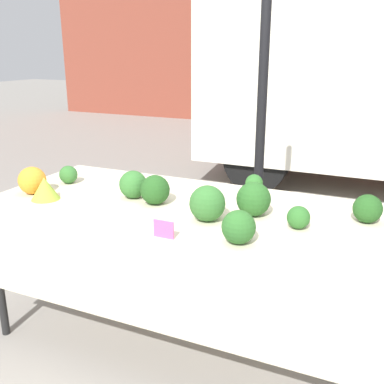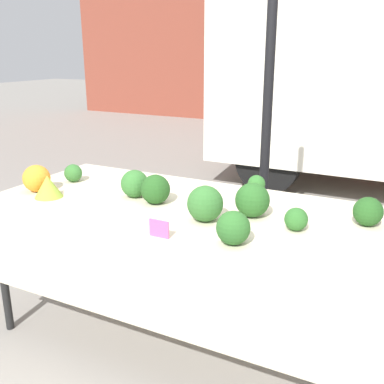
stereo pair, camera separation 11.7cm
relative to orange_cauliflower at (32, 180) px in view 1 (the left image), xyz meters
name	(u,v)px [view 1 (the left image)]	position (x,y,z in m)	size (l,w,h in m)	color
ground_plane	(192,340)	(0.99, 0.21, -1.00)	(40.00, 40.00, 0.00)	gray
tent_pole	(261,118)	(1.12, 1.13, 0.30)	(0.07, 0.07, 2.60)	black
market_table	(187,225)	(0.99, 0.13, -0.18)	(2.39, 0.99, 0.91)	beige
orange_cauliflower	(32,180)	(0.00, 0.00, 0.00)	(0.17, 0.17, 0.17)	orange
romanesco_head	(45,188)	(0.15, -0.05, -0.02)	(0.17, 0.17, 0.14)	#93B238
broccoli_head_0	(239,227)	(1.40, -0.18, -0.01)	(0.16, 0.16, 0.16)	#2D6628
broccoli_head_1	(368,209)	(1.92, 0.34, -0.01)	(0.15, 0.15, 0.15)	#23511E
broccoli_head_2	(155,190)	(0.79, 0.14, 0.00)	(0.17, 0.17, 0.17)	#23511E
broccoli_head_3	(133,184)	(0.61, 0.19, 0.00)	(0.17, 0.17, 0.17)	#336B2D
broccoli_head_4	(298,217)	(1.62, 0.11, -0.03)	(0.12, 0.12, 0.12)	#2D6628
broccoli_head_5	(207,203)	(1.16, 0.02, 0.01)	(0.19, 0.19, 0.19)	#336B2D
broccoli_head_6	(254,199)	(1.36, 0.19, 0.01)	(0.19, 0.19, 0.19)	#285B23
broccoli_head_7	(254,183)	(1.24, 0.61, -0.03)	(0.11, 0.11, 0.11)	#2D6628
broccoli_head_8	(68,175)	(0.05, 0.27, -0.03)	(0.12, 0.12, 0.12)	#336B2D
price_sign	(164,229)	(1.06, -0.28, -0.04)	(0.11, 0.01, 0.09)	#F45B9E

